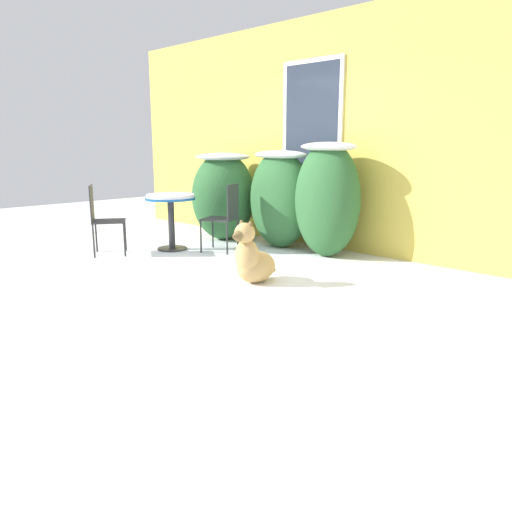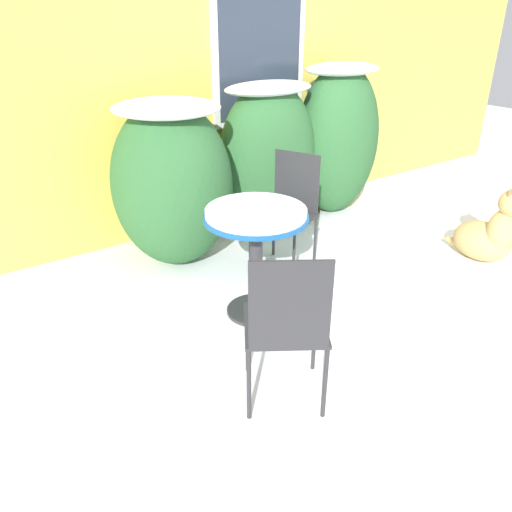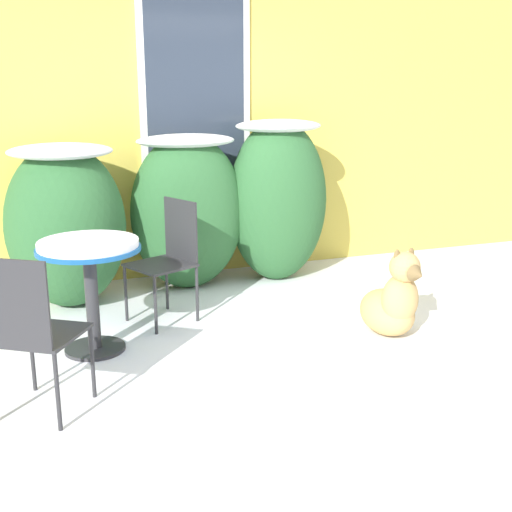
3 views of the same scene
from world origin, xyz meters
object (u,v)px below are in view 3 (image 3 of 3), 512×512
object	(u,v)px
patio_table	(90,263)
patio_chair_near_table	(169,255)
patio_chair_far_side	(31,329)
dog	(392,304)

from	to	relation	value
patio_table	patio_chair_near_table	distance (m)	0.78
patio_table	patio_chair_far_side	bearing A→B (deg)	-115.45
patio_table	dog	xyz separation A→B (m)	(2.08, -0.48, -0.38)
patio_table	patio_chair_far_side	distance (m)	0.93
patio_chair_far_side	dog	world-z (taller)	patio_chair_far_side
patio_chair_near_table	dog	distance (m)	1.73
patio_table	patio_chair_near_table	world-z (taller)	patio_chair_near_table
patio_chair_far_side	dog	bearing A→B (deg)	-138.61
patio_table	dog	world-z (taller)	patio_table
patio_table	patio_chair_far_side	world-z (taller)	patio_chair_far_side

